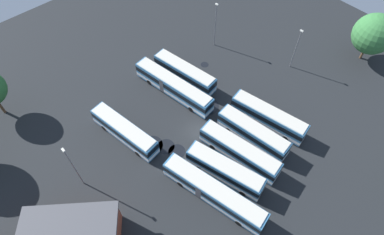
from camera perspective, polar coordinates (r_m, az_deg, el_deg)
name	(u,v)px	position (r m, az deg, el deg)	size (l,w,h in m)	color
ground_plane	(197,131)	(52.87, 0.90, -2.33)	(97.12, 97.12, 0.00)	black
bus_row0_slot0	(125,131)	(51.73, -11.73, -2.37)	(12.58, 4.42, 3.38)	teal
bus_row0_slot3	(173,86)	(56.47, -3.28, 5.47)	(15.93, 4.82, 3.38)	teal
bus_row0_slot4	(185,73)	(58.57, -1.27, 7.81)	(12.65, 4.47, 3.38)	teal
bus_row1_slot0	(213,192)	(45.88, 3.74, -12.98)	(15.90, 5.85, 3.38)	teal
bus_row1_slot1	(225,170)	(47.47, 5.81, -9.19)	(12.05, 5.49, 3.38)	teal
bus_row1_slot2	(239,151)	(49.25, 8.30, -5.87)	(13.18, 4.80, 3.38)	teal
bus_row1_slot3	(253,133)	(51.33, 10.62, -2.72)	(12.11, 4.18, 3.38)	teal
bus_row1_slot4	(268,117)	(53.67, 13.25, 0.10)	(12.88, 5.01, 3.38)	teal
lamp_post_by_building	(215,24)	(63.63, 4.12, 16.08)	(0.56, 0.28, 9.38)	slate
lamp_post_far_corner	(73,166)	(46.43, -20.07, -8.06)	(0.56, 0.28, 9.55)	slate
lamp_post_near_entrance	(296,48)	(61.92, 17.77, 11.58)	(0.56, 0.28, 8.43)	slate
tree_west_edge	(374,34)	(68.31, 29.22, 12.65)	(7.36, 7.36, 9.49)	brown
puddle_near_shelter	(177,152)	(50.83, -2.68, -6.00)	(2.71, 2.71, 0.01)	black
puddle_front_lane	(207,106)	(55.96, 2.59, 2.06)	(4.20, 4.20, 0.01)	black
puddle_between_rows	(205,65)	(62.62, 2.23, 9.24)	(1.51, 1.51, 0.01)	black
puddle_centre_drain	(166,147)	(51.41, -4.61, -5.10)	(2.78, 2.78, 0.01)	black
puddle_back_corner	(152,145)	(51.76, -7.08, -4.85)	(3.57, 3.57, 0.01)	black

